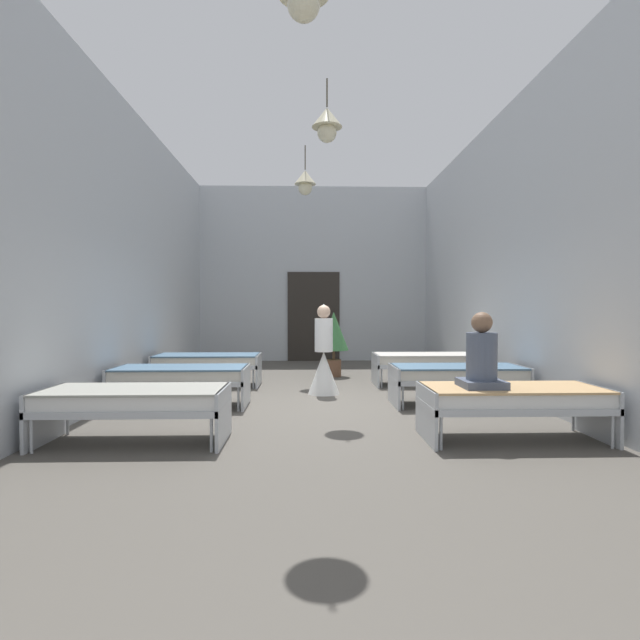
# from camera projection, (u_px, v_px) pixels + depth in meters

# --- Properties ---
(ground_plane) EXTENTS (6.71, 12.83, 0.10)m
(ground_plane) POSITION_uv_depth(u_px,v_px,m) (320.00, 409.00, 7.06)
(ground_plane) COLOR #59544C
(room_shell) EXTENTS (6.51, 12.43, 4.71)m
(room_shell) POSITION_uv_depth(u_px,v_px,m) (318.00, 253.00, 8.34)
(room_shell) COLOR silver
(room_shell) RESTS_ON ground
(bed_left_row_0) EXTENTS (1.90, 0.84, 0.57)m
(bed_left_row_0) POSITION_uv_depth(u_px,v_px,m) (135.00, 401.00, 5.10)
(bed_left_row_0) COLOR #B7BCC1
(bed_left_row_0) RESTS_ON ground
(bed_right_row_0) EXTENTS (1.90, 0.84, 0.57)m
(bed_right_row_0) POSITION_uv_depth(u_px,v_px,m) (512.00, 399.00, 5.21)
(bed_right_row_0) COLOR #B7BCC1
(bed_right_row_0) RESTS_ON ground
(bed_left_row_1) EXTENTS (1.90, 0.84, 0.57)m
(bed_left_row_1) POSITION_uv_depth(u_px,v_px,m) (181.00, 376.00, 6.99)
(bed_left_row_1) COLOR #B7BCC1
(bed_left_row_1) RESTS_ON ground
(bed_right_row_1) EXTENTS (1.90, 0.84, 0.57)m
(bed_right_row_1) POSITION_uv_depth(u_px,v_px,m) (457.00, 375.00, 7.11)
(bed_right_row_1) COLOR #B7BCC1
(bed_right_row_1) RESTS_ON ground
(bed_left_row_2) EXTENTS (1.90, 0.84, 0.57)m
(bed_left_row_2) POSITION_uv_depth(u_px,v_px,m) (208.00, 362.00, 8.89)
(bed_left_row_2) COLOR #B7BCC1
(bed_left_row_2) RESTS_ON ground
(bed_right_row_2) EXTENTS (1.90, 0.84, 0.57)m
(bed_right_row_2) POSITION_uv_depth(u_px,v_px,m) (425.00, 361.00, 9.01)
(bed_right_row_2) COLOR #B7BCC1
(bed_right_row_2) RESTS_ON ground
(nurse_near_aisle) EXTENTS (0.52, 0.52, 1.49)m
(nurse_near_aisle) POSITION_uv_depth(u_px,v_px,m) (324.00, 362.00, 8.03)
(nurse_near_aisle) COLOR white
(nurse_near_aisle) RESTS_ON ground
(patient_seated_primary) EXTENTS (0.44, 0.44, 0.80)m
(patient_seated_primary) POSITION_uv_depth(u_px,v_px,m) (482.00, 360.00, 5.15)
(patient_seated_primary) COLOR #515B70
(patient_seated_primary) RESTS_ON bed_right_row_0
(potted_plant) EXTENTS (0.62, 0.62, 1.34)m
(potted_plant) POSITION_uv_depth(u_px,v_px,m) (334.00, 335.00, 10.09)
(potted_plant) COLOR brown
(potted_plant) RESTS_ON ground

